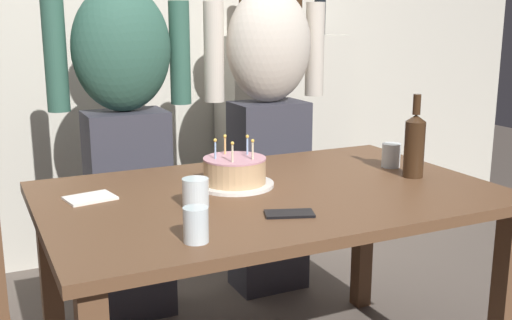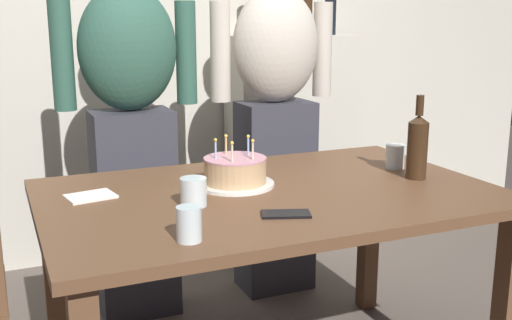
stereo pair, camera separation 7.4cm
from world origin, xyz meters
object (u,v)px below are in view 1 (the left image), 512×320
at_px(cell_phone, 289,214).
at_px(person_man_bearded, 125,122).
at_px(person_woman_cardigan, 269,112).
at_px(birthday_cake, 235,173).
at_px(water_glass_near, 391,155).
at_px(wine_bottle, 414,144).
at_px(water_glass_far, 196,193).
at_px(water_glass_side, 196,225).
at_px(napkin_stack, 90,198).

height_order(cell_phone, person_man_bearded, person_man_bearded).
xyz_separation_m(person_man_bearded, person_woman_cardigan, (0.68, 0.00, 0.00)).
distance_m(birthday_cake, person_man_bearded, 0.72).
bearing_deg(birthday_cake, cell_phone, -87.19).
height_order(water_glass_near, person_woman_cardigan, person_woman_cardigan).
bearing_deg(person_woman_cardigan, wine_bottle, 101.09).
xyz_separation_m(wine_bottle, cell_phone, (-0.62, -0.20, -0.12)).
height_order(water_glass_near, water_glass_far, water_glass_near).
height_order(birthday_cake, wine_bottle, wine_bottle).
bearing_deg(water_glass_near, person_woman_cardigan, 105.16).
xyz_separation_m(water_glass_far, cell_phone, (0.22, -0.20, -0.04)).
relative_size(water_glass_near, wine_bottle, 0.31).
xyz_separation_m(cell_phone, person_woman_cardigan, (0.45, 1.04, 0.13)).
bearing_deg(water_glass_side, napkin_stack, 108.99).
distance_m(water_glass_near, cell_phone, 0.73).
bearing_deg(napkin_stack, water_glass_near, -3.09).
bearing_deg(birthday_cake, wine_bottle, -14.34).
bearing_deg(person_woman_cardigan, napkin_stack, 33.25).
bearing_deg(wine_bottle, person_man_bearded, 135.06).
bearing_deg(napkin_stack, cell_phone, -39.81).
height_order(water_glass_side, napkin_stack, water_glass_side).
distance_m(water_glass_near, water_glass_side, 1.06).
bearing_deg(water_glass_near, water_glass_side, -155.18).
xyz_separation_m(wine_bottle, napkin_stack, (-1.12, 0.22, -0.12)).
distance_m(cell_phone, person_woman_cardigan, 1.14).
bearing_deg(cell_phone, birthday_cake, 112.56).
distance_m(water_glass_far, napkin_stack, 0.36).
distance_m(water_glass_near, napkin_stack, 1.14).
relative_size(wine_bottle, napkin_stack, 2.02).
bearing_deg(person_woman_cardigan, water_glass_side, 55.49).
bearing_deg(water_glass_side, water_glass_near, 24.82).
distance_m(wine_bottle, cell_phone, 0.66).
bearing_deg(water_glass_near, wine_bottle, -97.55).
relative_size(birthday_cake, person_woman_cardigan, 0.16).
bearing_deg(person_woman_cardigan, water_glass_near, 105.16).
bearing_deg(person_woman_cardigan, cell_phone, 66.45).
bearing_deg(person_man_bearded, water_glass_far, 90.37).
bearing_deg(water_glass_far, birthday_cake, 38.91).
xyz_separation_m(birthday_cake, water_glass_side, (-0.31, -0.45, -0.00)).
bearing_deg(person_man_bearded, person_woman_cardigan, -180.00).
height_order(water_glass_far, person_woman_cardigan, person_woman_cardigan).
xyz_separation_m(water_glass_side, napkin_stack, (-0.17, 0.51, -0.04)).
bearing_deg(wine_bottle, water_glass_side, -162.93).
xyz_separation_m(water_glass_near, person_man_bearded, (-0.86, 0.69, 0.09)).
distance_m(water_glass_side, cell_phone, 0.34).
xyz_separation_m(water_glass_far, water_glass_side, (-0.10, -0.29, 0.00)).
distance_m(cell_phone, napkin_stack, 0.65).
relative_size(water_glass_side, person_man_bearded, 0.06).
bearing_deg(person_man_bearded, water_glass_near, 141.57).
bearing_deg(person_man_bearded, water_glass_side, 84.99).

